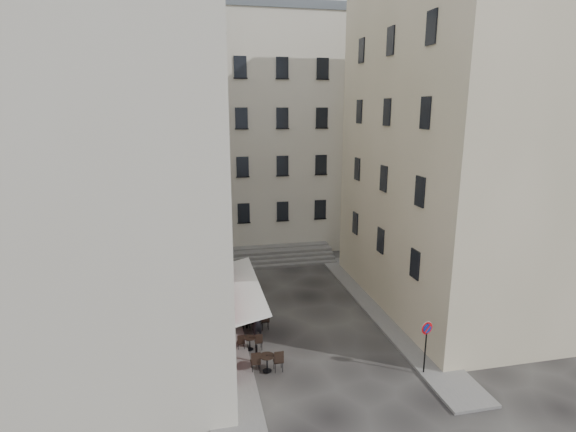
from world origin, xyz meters
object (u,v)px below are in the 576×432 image
object	(u,v)px
no_parking_sign	(426,338)
bistro_table_b	(250,342)
bistro_table_a	(267,361)
pedestrian	(257,322)

from	to	relation	value
no_parking_sign	bistro_table_b	distance (m)	8.05
bistro_table_a	bistro_table_b	size ratio (longest dim) A/B	1.19
pedestrian	bistro_table_b	bearing A→B (deg)	40.56
no_parking_sign	bistro_table_a	size ratio (longest dim) A/B	1.77
no_parking_sign	pedestrian	bearing A→B (deg)	131.45
bistro_table_a	bistro_table_b	world-z (taller)	bistro_table_a
no_parking_sign	pedestrian	world-z (taller)	no_parking_sign
bistro_table_a	bistro_table_b	xyz separation A→B (m)	(-0.50, 1.95, -0.08)
bistro_table_a	no_parking_sign	bearing A→B (deg)	-14.12
bistro_table_a	bistro_table_b	bearing A→B (deg)	104.25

